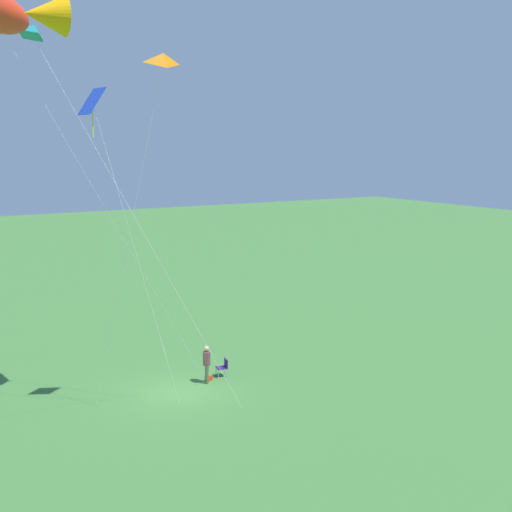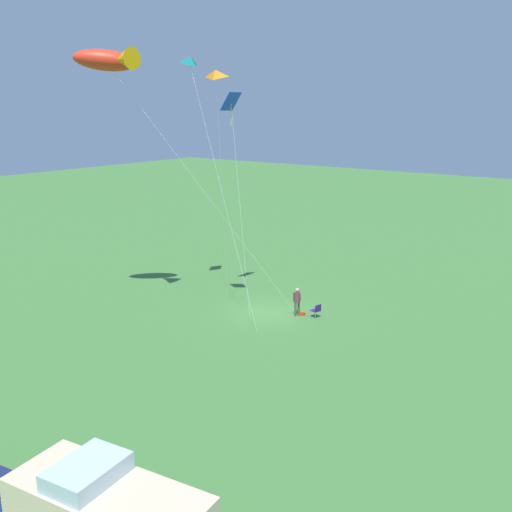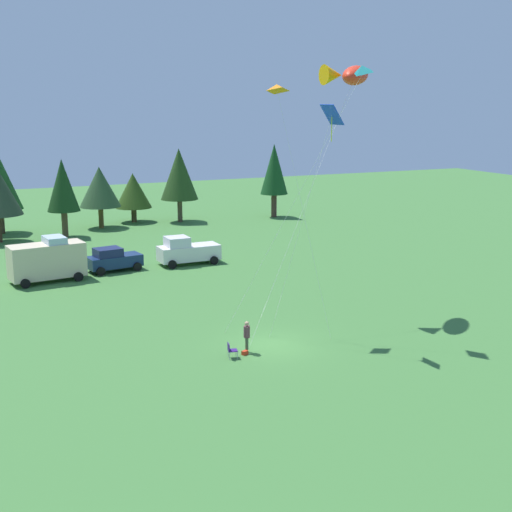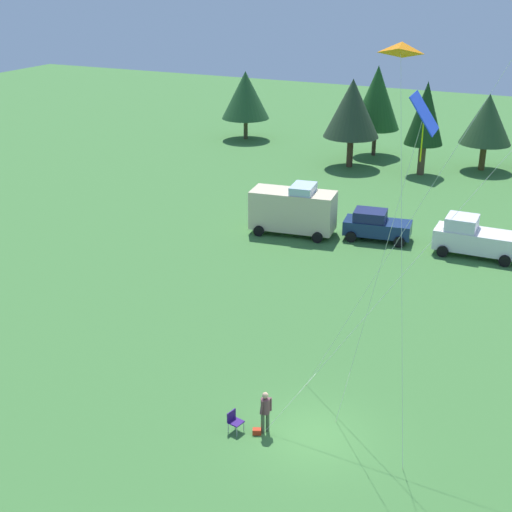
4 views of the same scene
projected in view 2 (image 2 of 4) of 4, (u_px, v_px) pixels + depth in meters
The scene contains 8 objects.
ground_plane at pixel (268, 312), 36.37m from camera, with size 160.00×160.00×0.00m, color #3D7234.
person_kite_flyer at pixel (297, 300), 35.52m from camera, with size 0.47×0.53×1.74m.
folding_chair at pixel (317, 310), 35.35m from camera, with size 0.57×0.57×0.82m.
backpack_on_grass at pixel (302, 314), 35.81m from camera, with size 0.32×0.22×0.22m, color red.
kite_large_fish at pixel (110, 60), 33.37m from camera, with size 11.49×7.16×15.42m.
kite_diamond_blue at pixel (231, 106), 35.58m from camera, with size 3.15×2.48×12.98m.
kite_delta_orange at pixel (215, 75), 31.74m from camera, with size 2.55×3.62×14.16m.
kite_delta_teal at pixel (191, 61), 35.62m from camera, with size 7.49×3.45×15.15m.
Camera 2 is at (-19.87, 28.13, 12.22)m, focal length 42.00 mm.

